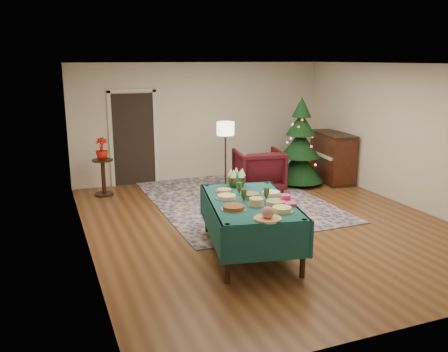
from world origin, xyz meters
name	(u,v)px	position (x,y,z in m)	size (l,w,h in m)	color
room_shell	(269,147)	(0.00, 0.00, 1.35)	(7.00, 7.00, 7.00)	#593319
doorway	(134,136)	(-1.60, 3.48, 1.10)	(1.08, 0.04, 2.16)	black
rug	(237,201)	(0.03, 1.40, 0.01)	(3.20, 4.20, 0.02)	#181550
buffet_table	(250,211)	(-0.81, -1.04, 0.64)	(1.58, 2.24, 0.80)	black
platter_0	(268,214)	(-0.94, -1.87, 0.86)	(0.36, 0.36, 0.17)	silver
platter_1	(282,210)	(-0.62, -1.66, 0.83)	(0.30, 0.30, 0.07)	silver
platter_2	(234,208)	(-1.19, -1.33, 0.82)	(0.35, 0.35, 0.06)	silver
platter_3	(256,202)	(-0.83, -1.30, 0.85)	(0.24, 0.24, 0.11)	silver
platter_4	(276,202)	(-0.53, -1.30, 0.82)	(0.32, 0.32, 0.04)	silver
platter_5	(227,197)	(-1.08, -0.83, 0.82)	(0.32, 0.32, 0.06)	silver
platter_6	(251,196)	(-0.75, -0.94, 0.83)	(0.28, 0.28, 0.08)	silver
platter_7	(271,193)	(-0.38, -0.87, 0.82)	(0.31, 0.31, 0.04)	silver
platter_8	(224,191)	(-0.99, -0.48, 0.82)	(0.26, 0.26, 0.04)	silver
goblet_0	(239,188)	(-0.83, -0.69, 0.89)	(0.08, 0.08, 0.19)	#2D471E
goblet_1	(266,194)	(-0.58, -1.11, 0.89)	(0.08, 0.08, 0.19)	#2D471E
goblet_2	(244,195)	(-0.91, -1.05, 0.89)	(0.08, 0.08, 0.19)	#2D471E
napkin_stack	(290,204)	(-0.39, -1.45, 0.82)	(0.16, 0.16, 0.04)	#D33A86
gift_box	(285,198)	(-0.37, -1.27, 0.85)	(0.13, 0.13, 0.11)	#E13E7F
centerpiece	(237,178)	(-0.68, -0.25, 0.93)	(0.29, 0.29, 0.33)	#1E4C1E
armchair	(259,168)	(0.77, 1.96, 0.50)	(0.96, 0.90, 0.99)	#3F0D13
floor_lamp	(225,133)	(0.06, 2.12, 1.28)	(0.36, 0.36, 1.51)	#A57F3F
side_table	(103,178)	(-2.39, 2.82, 0.37)	(0.43, 0.43, 0.76)	black
potted_plant	(102,153)	(-2.39, 2.82, 0.89)	(0.25, 0.45, 0.25)	red
christmas_tree	(300,146)	(1.85, 2.08, 0.89)	(1.15, 1.15, 1.97)	black
piano	(332,158)	(2.71, 2.09, 0.55)	(0.77, 1.37, 1.13)	black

